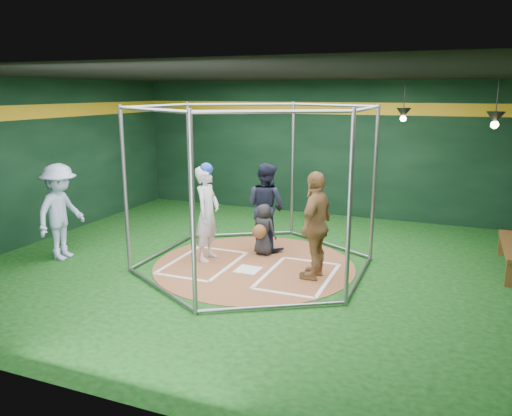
% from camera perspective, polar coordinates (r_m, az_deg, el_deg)
% --- Properties ---
extents(room_shell, '(10.10, 9.10, 3.53)m').
position_cam_1_polar(room_shell, '(9.09, -0.22, 3.89)').
color(room_shell, '#0C380D').
rests_on(room_shell, ground).
extents(clay_disc, '(3.80, 3.80, 0.01)m').
position_cam_1_polar(clay_disc, '(9.52, -0.23, -6.55)').
color(clay_disc, brown).
rests_on(clay_disc, ground).
extents(home_plate, '(0.43, 0.43, 0.01)m').
position_cam_1_polar(home_plate, '(9.26, -0.93, -7.06)').
color(home_plate, white).
rests_on(home_plate, clay_disc).
extents(batter_box_left, '(1.17, 1.77, 0.01)m').
position_cam_1_polar(batter_box_left, '(9.69, -6.03, -6.21)').
color(batter_box_left, white).
rests_on(batter_box_left, clay_disc).
extents(batter_box_right, '(1.17, 1.77, 0.01)m').
position_cam_1_polar(batter_box_right, '(9.00, 4.83, -7.72)').
color(batter_box_right, white).
rests_on(batter_box_right, clay_disc).
extents(batting_cage, '(4.05, 4.67, 3.00)m').
position_cam_1_polar(batting_cage, '(9.13, -0.23, 2.31)').
color(batting_cage, gray).
rests_on(batting_cage, ground).
extents(pendant_lamp_near, '(0.34, 0.34, 0.90)m').
position_cam_1_polar(pendant_lamp_near, '(11.97, 16.51, 10.35)').
color(pendant_lamp_near, black).
rests_on(pendant_lamp_near, room_shell).
extents(pendant_lamp_far, '(0.34, 0.34, 0.90)m').
position_cam_1_polar(pendant_lamp_far, '(10.33, 25.68, 9.24)').
color(pendant_lamp_far, black).
rests_on(pendant_lamp_far, room_shell).
extents(batter_figure, '(0.47, 0.69, 1.90)m').
position_cam_1_polar(batter_figure, '(9.62, -5.60, -0.50)').
color(batter_figure, silver).
rests_on(batter_figure, clay_disc).
extents(visitor_leopard, '(0.59, 1.16, 1.90)m').
position_cam_1_polar(visitor_leopard, '(8.70, 6.86, -1.98)').
color(visitor_leopard, tan).
rests_on(visitor_leopard, clay_disc).
extents(catcher_figure, '(0.56, 0.60, 1.04)m').
position_cam_1_polar(catcher_figure, '(9.96, 0.85, -2.47)').
color(catcher_figure, black).
rests_on(catcher_figure, clay_disc).
extents(umpire, '(1.06, 0.94, 1.80)m').
position_cam_1_polar(umpire, '(10.25, 1.15, 0.17)').
color(umpire, black).
rests_on(umpire, clay_disc).
extents(bystander_blue, '(0.77, 1.26, 1.88)m').
position_cam_1_polar(bystander_blue, '(10.40, -21.45, -0.42)').
color(bystander_blue, '#AABAE0').
rests_on(bystander_blue, ground).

